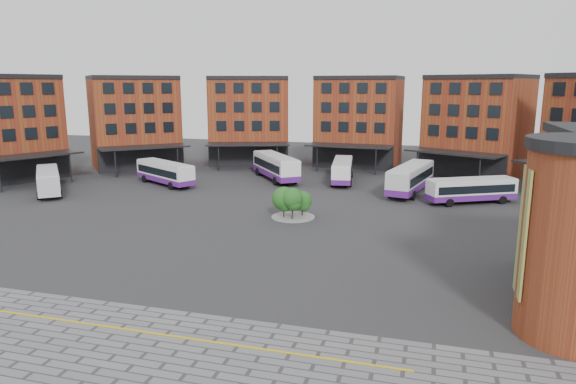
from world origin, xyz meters
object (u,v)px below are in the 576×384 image
(tree_island, at_px, (291,201))
(bus_b, at_px, (165,172))
(bus_a, at_px, (48,179))
(bus_c, at_px, (276,166))
(bus_d, at_px, (342,170))
(bus_f, at_px, (472,190))
(bus_e, at_px, (411,178))

(tree_island, relative_size, bus_b, 0.41)
(bus_a, relative_size, bus_b, 0.89)
(bus_b, height_order, bus_c, bus_c)
(bus_d, xyz_separation_m, bus_f, (16.32, -8.90, -0.09))
(bus_d, bearing_deg, bus_c, 176.91)
(bus_b, bearing_deg, bus_a, 160.21)
(bus_c, relative_size, bus_f, 1.15)
(tree_island, distance_m, bus_d, 21.07)
(bus_e, bearing_deg, bus_b, -161.53)
(bus_d, height_order, bus_e, bus_e)
(bus_b, distance_m, bus_f, 38.88)
(bus_c, height_order, bus_f, bus_c)
(tree_island, distance_m, bus_a, 32.31)
(bus_b, xyz_separation_m, bus_e, (31.98, 3.54, 0.21))
(tree_island, bearing_deg, bus_c, 111.43)
(bus_c, bearing_deg, bus_e, -48.73)
(bus_b, relative_size, bus_f, 1.05)
(bus_c, bearing_deg, bus_b, 174.24)
(bus_a, height_order, bus_b, bus_b)
(bus_e, bearing_deg, bus_a, -151.56)
(bus_b, xyz_separation_m, bus_c, (13.14, 7.73, 0.23))
(bus_e, bearing_deg, tree_island, -111.94)
(bus_a, bearing_deg, bus_b, -1.91)
(bus_e, bearing_deg, bus_f, -17.71)
(bus_d, bearing_deg, tree_island, -101.66)
(bus_a, relative_size, bus_c, 0.82)
(bus_c, height_order, bus_e, bus_c)
(tree_island, relative_size, bus_f, 0.43)
(bus_b, distance_m, bus_c, 15.25)
(bus_a, height_order, bus_c, bus_c)
(tree_island, bearing_deg, bus_b, 149.28)
(tree_island, xyz_separation_m, bus_d, (1.46, 21.02, -0.15))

